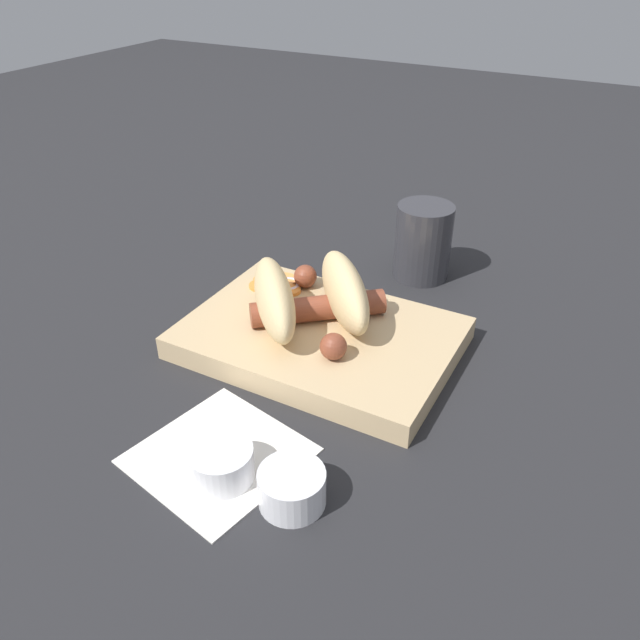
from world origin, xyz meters
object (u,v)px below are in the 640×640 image
condiment_cup_far (292,489)px  condiment_cup_near (222,465)px  sausage (318,308)px  food_tray (320,338)px  drink_glass (423,242)px  bread_roll (310,295)px

condiment_cup_far → condiment_cup_near: bearing=-175.0°
condiment_cup_near → condiment_cup_far: (0.06, 0.01, 0.00)m
sausage → condiment_cup_far: sausage is taller
food_tray → condiment_cup_near: (0.02, -0.20, 0.00)m
sausage → food_tray: bearing=-55.1°
sausage → drink_glass: size_ratio=1.44×
food_tray → bread_roll: size_ratio=1.53×
condiment_cup_near → bread_roll: bearing=99.2°
drink_glass → condiment_cup_near: bearing=-92.7°
bread_roll → drink_glass: drink_glass is taller
food_tray → condiment_cup_far: bearing=-67.5°
food_tray → sausage: bearing=124.9°
condiment_cup_far → bread_roll: bearing=115.6°
condiment_cup_near → sausage: bearing=97.3°
food_tray → condiment_cup_near: 0.20m
sausage → bread_roll: bearing=-132.0°
food_tray → condiment_cup_far: (0.08, -0.19, 0.00)m
bread_roll → condiment_cup_near: size_ratio=3.39×
food_tray → bread_roll: (-0.02, 0.01, 0.04)m
condiment_cup_far → drink_glass: size_ratio=0.56×
condiment_cup_near → condiment_cup_far: size_ratio=1.00×
bread_roll → condiment_cup_far: bearing=-64.4°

